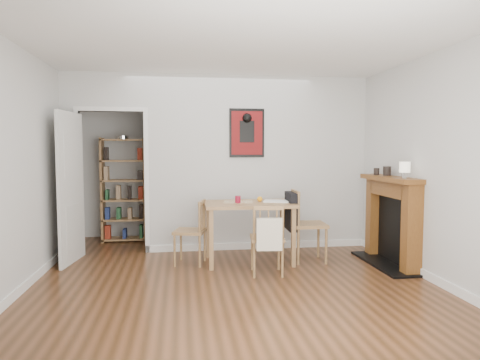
{
  "coord_description": "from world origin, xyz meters",
  "views": [
    {
      "loc": [
        -0.57,
        -4.96,
        1.52
      ],
      "look_at": [
        0.2,
        0.6,
        1.11
      ],
      "focal_mm": 32.0,
      "sensor_mm": 36.0,
      "label": 1
    }
  ],
  "objects": [
    {
      "name": "ground",
      "position": [
        0.0,
        0.0,
        0.0
      ],
      "size": [
        5.2,
        5.2,
        0.0
      ],
      "primitive_type": "plane",
      "color": "brown",
      "rests_on": "ground"
    },
    {
      "name": "room_shell",
      "position": [
        0.1,
        1.34,
        1.3
      ],
      "size": [
        5.2,
        5.2,
        5.2
      ],
      "color": "#BBBBB9",
      "rests_on": "ground"
    },
    {
      "name": "dining_table",
      "position": [
        0.32,
        0.61,
        0.71
      ],
      "size": [
        1.18,
        0.75,
        0.81
      ],
      "color": "#976D46",
      "rests_on": "ground"
    },
    {
      "name": "chair_left",
      "position": [
        -0.47,
        0.63,
        0.42
      ],
      "size": [
        0.52,
        0.52,
        0.85
      ],
      "color": "#9B7648",
      "rests_on": "ground"
    },
    {
      "name": "chair_right",
      "position": [
        1.11,
        0.57,
        0.5
      ],
      "size": [
        0.57,
        0.51,
        0.97
      ],
      "color": "#9B7648",
      "rests_on": "ground"
    },
    {
      "name": "chair_front",
      "position": [
        0.45,
        0.03,
        0.44
      ],
      "size": [
        0.47,
        0.52,
        0.86
      ],
      "color": "#9B7648",
      "rests_on": "ground"
    },
    {
      "name": "bookshelf",
      "position": [
        -1.5,
        2.21,
        0.84
      ],
      "size": [
        0.71,
        0.29,
        1.7
      ],
      "color": "#976D46",
      "rests_on": "ground"
    },
    {
      "name": "fireplace",
      "position": [
        2.16,
        0.25,
        0.62
      ],
      "size": [
        0.45,
        1.25,
        1.16
      ],
      "color": "brown",
      "rests_on": "ground"
    },
    {
      "name": "red_glass",
      "position": [
        0.16,
        0.56,
        0.85
      ],
      "size": [
        0.07,
        0.07,
        0.1
      ],
      "primitive_type": "cylinder",
      "color": "maroon",
      "rests_on": "dining_table"
    },
    {
      "name": "orange_fruit",
      "position": [
        0.47,
        0.67,
        0.84
      ],
      "size": [
        0.07,
        0.07,
        0.07
      ],
      "primitive_type": "sphere",
      "color": "#FF9D0D",
      "rests_on": "dining_table"
    },
    {
      "name": "placemat",
      "position": [
        0.18,
        0.67,
        0.81
      ],
      "size": [
        0.42,
        0.34,
        0.0
      ],
      "primitive_type": "cube",
      "rotation": [
        0.0,
        0.0,
        -0.15
      ],
      "color": "beige",
      "rests_on": "dining_table"
    },
    {
      "name": "notebook",
      "position": [
        0.69,
        0.63,
        0.81
      ],
      "size": [
        0.39,
        0.33,
        0.02
      ],
      "primitive_type": "cube",
      "rotation": [
        0.0,
        0.0,
        -0.3
      ],
      "color": "white",
      "rests_on": "dining_table"
    },
    {
      "name": "mantel_lamp",
      "position": [
        2.09,
        -0.16,
        1.28
      ],
      "size": [
        0.13,
        0.13,
        0.2
      ],
      "color": "silver",
      "rests_on": "fireplace"
    },
    {
      "name": "ceramic_jar_a",
      "position": [
        2.14,
        0.4,
        1.22
      ],
      "size": [
        0.1,
        0.1,
        0.12
      ],
      "primitive_type": "cylinder",
      "color": "black",
      "rests_on": "fireplace"
    },
    {
      "name": "ceramic_jar_b",
      "position": [
        2.07,
        0.55,
        1.21
      ],
      "size": [
        0.08,
        0.08,
        0.1
      ],
      "primitive_type": "cylinder",
      "color": "black",
      "rests_on": "fireplace"
    }
  ]
}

